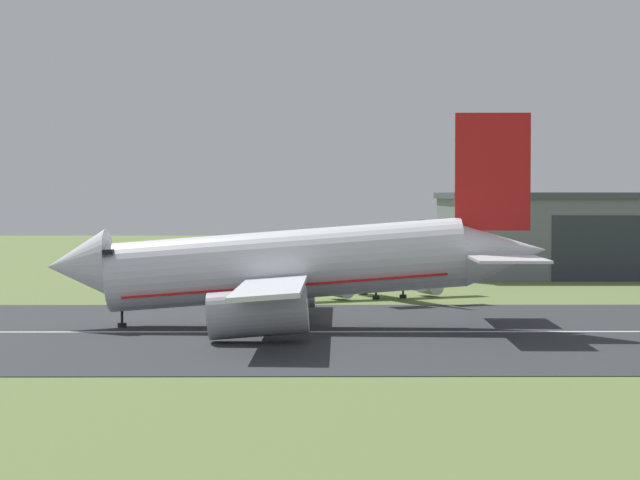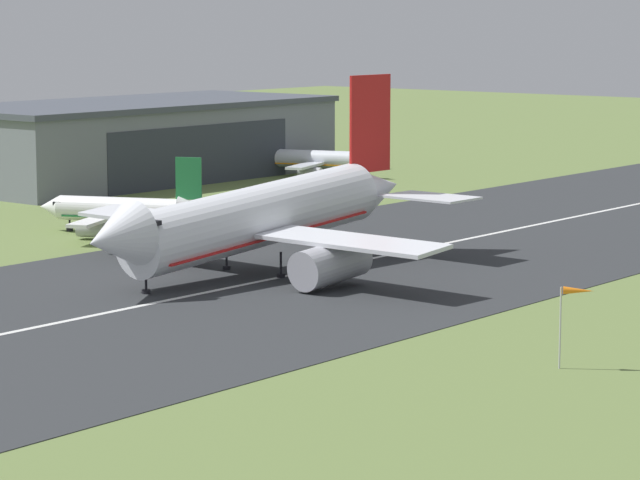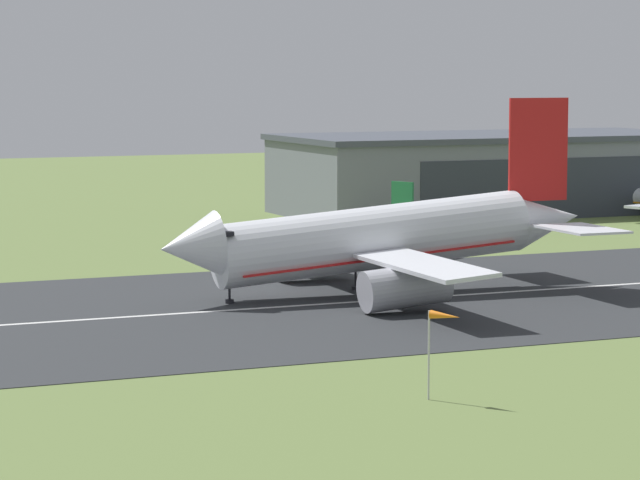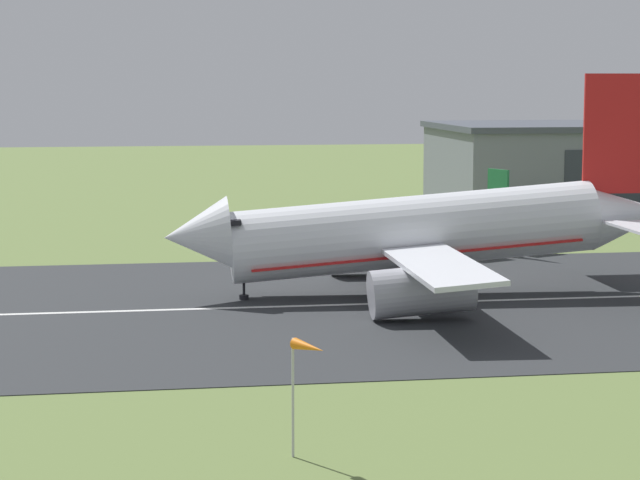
# 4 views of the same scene
# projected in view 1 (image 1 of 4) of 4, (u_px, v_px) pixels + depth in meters

# --- Properties ---
(ground_plane) EXTENTS (629.40, 629.40, 0.00)m
(ground_plane) POSITION_uv_depth(u_px,v_px,m) (553.00, 472.00, 55.20)
(ground_plane) COLOR olive
(runway_strip) EXTENTS (389.40, 54.12, 0.06)m
(runway_strip) POSITION_uv_depth(u_px,v_px,m) (431.00, 332.00, 111.04)
(runway_strip) COLOR #2B2D30
(runway_strip) RESTS_ON ground_plane
(runway_centreline) EXTENTS (350.46, 0.70, 0.01)m
(runway_centreline) POSITION_uv_depth(u_px,v_px,m) (431.00, 332.00, 111.04)
(runway_centreline) COLOR silver
(runway_centreline) RESTS_ON runway_strip
(airplane_landing) EXTENTS (46.45, 46.91, 19.75)m
(airplane_landing) POSITION_uv_depth(u_px,v_px,m) (290.00, 267.00, 114.39)
(airplane_landing) COLOR silver
(airplane_landing) RESTS_ON ground_plane
(airplane_parked_centre) EXTENTS (22.90, 22.52, 9.48)m
(airplane_parked_centre) POSITION_uv_depth(u_px,v_px,m) (390.00, 275.00, 146.35)
(airplane_parked_centre) COLOR white
(airplane_parked_centre) RESTS_ON ground_plane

